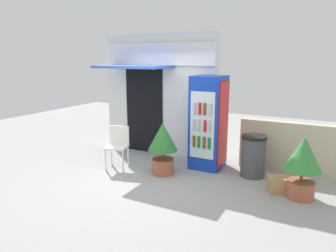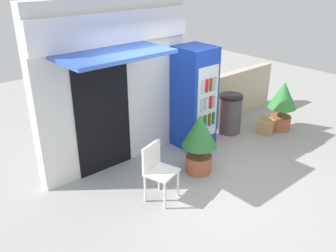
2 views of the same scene
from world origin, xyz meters
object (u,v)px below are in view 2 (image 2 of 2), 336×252
Objects in this scene: potted_plant_near_shop at (199,139)px; trash_bin at (230,114)px; potted_plant_curbside at (283,101)px; plastic_chair at (157,167)px; drink_cooler at (195,98)px; cardboard_box at (266,126)px.

potted_plant_near_shop is 1.27× the size of trash_bin.
potted_plant_curbside is 1.28× the size of trash_bin.
plastic_chair is at bearing -176.76° from potted_plant_curbside.
drink_cooler reaches higher than plastic_chair.
potted_plant_curbside is at bearing -33.59° from trash_bin.
drink_cooler is 2.35× the size of trash_bin.
trash_bin is (1.00, -0.09, -0.57)m from drink_cooler.
trash_bin is at bearing 17.25° from plastic_chair.
potted_plant_curbside is (1.96, -0.72, -0.35)m from drink_cooler.
plastic_chair is at bearing -173.17° from potted_plant_near_shop.
trash_bin is at bearing 23.21° from potted_plant_near_shop.
potted_plant_curbside is at bearing 3.24° from plastic_chair.
potted_plant_near_shop is 2.77× the size of cardboard_box.
drink_cooler is 1.11m from potted_plant_near_shop.
cardboard_box is at bearing 4.49° from potted_plant_near_shop.
drink_cooler is 1.92m from cardboard_box.
potted_plant_near_shop is at bearing 6.83° from plastic_chair.
drink_cooler is at bearing 50.00° from potted_plant_near_shop.
potted_plant_near_shop is at bearing -178.18° from potted_plant_curbside.
trash_bin is 2.19× the size of cardboard_box.
plastic_chair is 1.07× the size of trash_bin.
cardboard_box is at bearing -42.12° from trash_bin.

